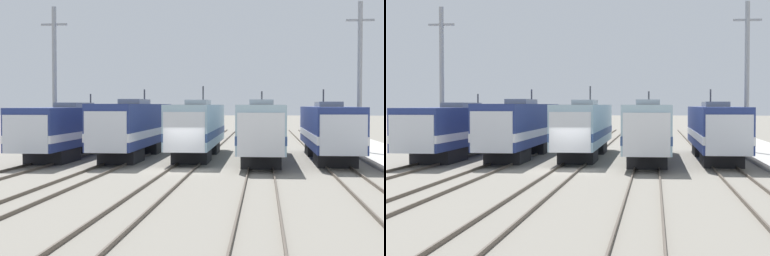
# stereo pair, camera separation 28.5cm
# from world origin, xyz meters

# --- Properties ---
(ground_plane) EXTENTS (400.00, 400.00, 0.00)m
(ground_plane) POSITION_xyz_m (0.00, 0.00, 0.00)
(ground_plane) COLOR slate
(rail_pair_far_left) EXTENTS (1.50, 120.00, 0.15)m
(rail_pair_far_left) POSITION_xyz_m (-9.20, 0.00, 0.07)
(rail_pair_far_left) COLOR #4C4238
(rail_pair_far_left) RESTS_ON ground_plane
(rail_pair_center_left) EXTENTS (1.51, 120.00, 0.15)m
(rail_pair_center_left) POSITION_xyz_m (-4.60, 0.00, 0.07)
(rail_pair_center_left) COLOR #4C4238
(rail_pair_center_left) RESTS_ON ground_plane
(rail_pair_center) EXTENTS (1.51, 120.00, 0.15)m
(rail_pair_center) POSITION_xyz_m (0.00, 0.00, 0.07)
(rail_pair_center) COLOR #4C4238
(rail_pair_center) RESTS_ON ground_plane
(rail_pair_center_right) EXTENTS (1.51, 120.00, 0.15)m
(rail_pair_center_right) POSITION_xyz_m (4.60, 0.00, 0.07)
(rail_pair_center_right) COLOR #4C4238
(rail_pair_center_right) RESTS_ON ground_plane
(rail_pair_far_right) EXTENTS (1.50, 120.00, 0.15)m
(rail_pair_far_right) POSITION_xyz_m (9.20, 0.00, 0.07)
(rail_pair_far_right) COLOR #4C4238
(rail_pair_far_right) RESTS_ON ground_plane
(locomotive_far_left) EXTENTS (3.04, 20.03, 4.71)m
(locomotive_far_left) POSITION_xyz_m (-9.20, 9.21, 2.06)
(locomotive_far_left) COLOR black
(locomotive_far_left) RESTS_ON ground_plane
(locomotive_center_left) EXTENTS (2.85, 17.55, 5.05)m
(locomotive_center_left) POSITION_xyz_m (-4.60, 8.83, 2.18)
(locomotive_center_left) COLOR black
(locomotive_center_left) RESTS_ON ground_plane
(locomotive_center) EXTENTS (2.79, 17.02, 5.29)m
(locomotive_center) POSITION_xyz_m (0.00, 9.40, 2.15)
(locomotive_center) COLOR #232326
(locomotive_center) RESTS_ON ground_plane
(locomotive_center_right) EXTENTS (2.88, 17.61, 4.83)m
(locomotive_center_right) POSITION_xyz_m (4.60, 6.98, 2.15)
(locomotive_center_right) COLOR #232326
(locomotive_center_right) RESTS_ON ground_plane
(locomotive_far_right) EXTENTS (2.91, 17.32, 5.00)m
(locomotive_far_right) POSITION_xyz_m (9.20, 7.99, 2.09)
(locomotive_far_right) COLOR black
(locomotive_far_right) RESTS_ON ground_plane
(catenary_tower_left) EXTENTS (2.06, 0.35, 11.40)m
(catenary_tower_left) POSITION_xyz_m (-11.40, 11.66, 5.86)
(catenary_tower_left) COLOR gray
(catenary_tower_left) RESTS_ON ground_plane
(catenary_tower_right) EXTENTS (2.06, 0.35, 11.40)m
(catenary_tower_right) POSITION_xyz_m (11.76, 11.66, 5.86)
(catenary_tower_right) COLOR gray
(catenary_tower_right) RESTS_ON ground_plane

